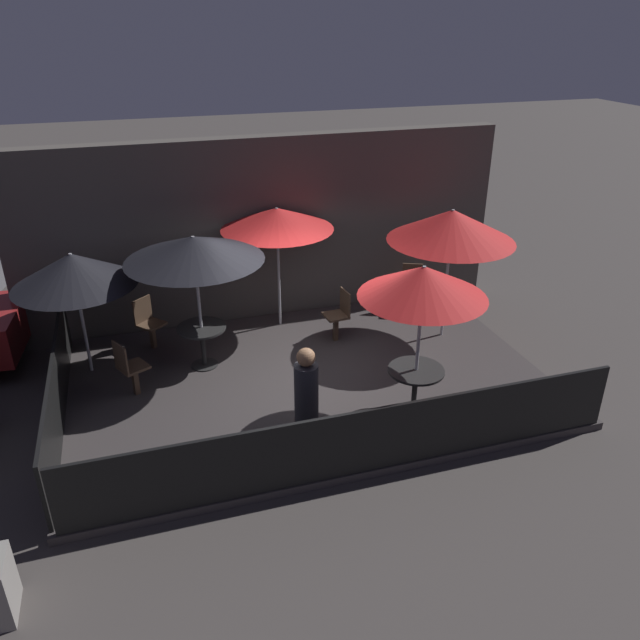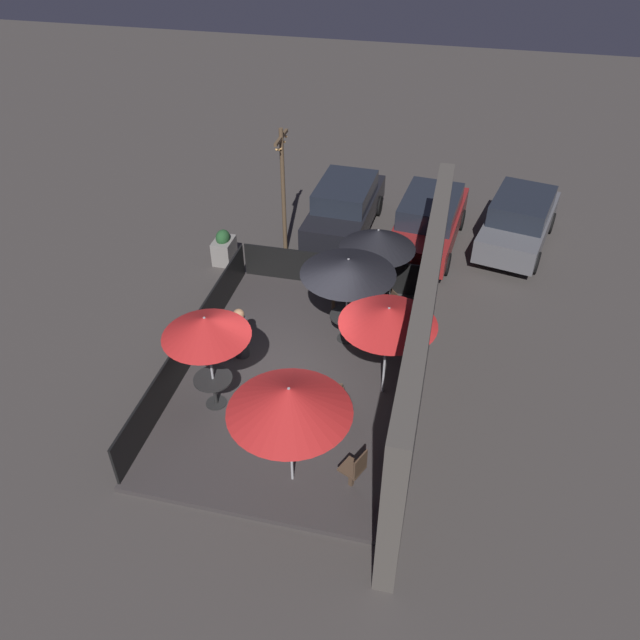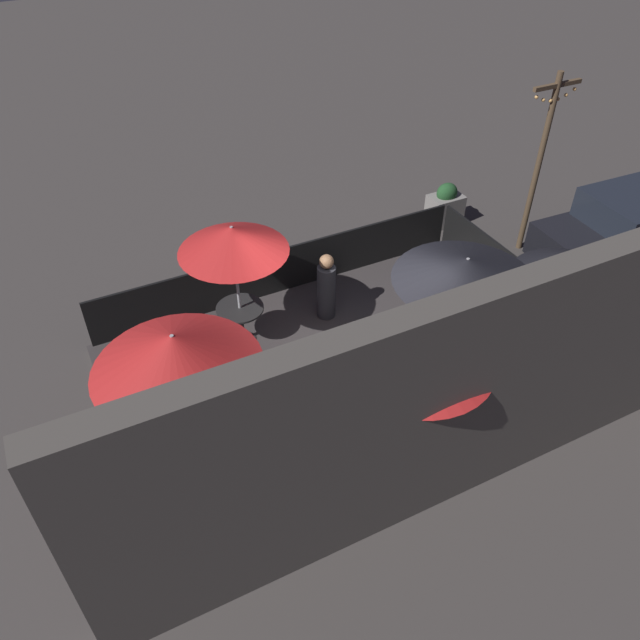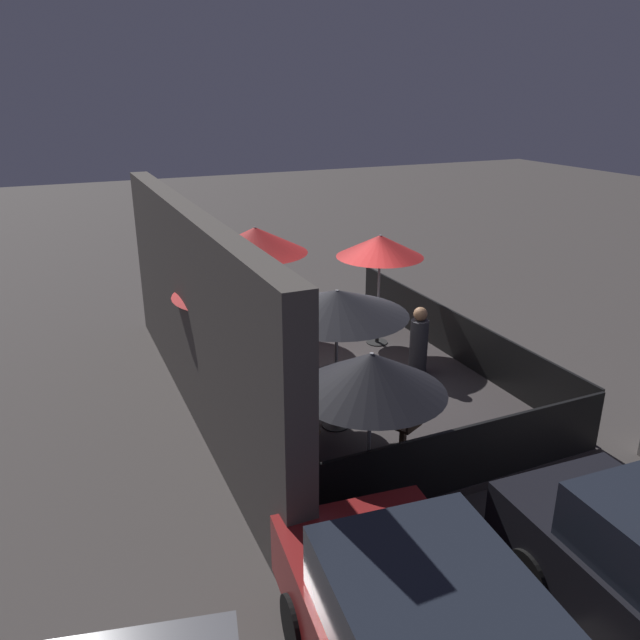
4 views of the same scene
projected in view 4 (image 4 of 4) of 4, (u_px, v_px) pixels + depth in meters
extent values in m
plane|color=#423D3A|center=(343.00, 383.00, 11.75)|extent=(60.00, 60.00, 0.00)
cube|color=#383333|center=(343.00, 380.00, 11.73)|extent=(7.59, 4.98, 0.12)
cube|color=#4C4742|center=(194.00, 316.00, 10.10)|extent=(9.19, 0.36, 3.53)
cube|color=black|center=(453.00, 334.00, 12.48)|extent=(7.39, 0.05, 0.95)
cube|color=black|center=(467.00, 457.00, 8.34)|extent=(0.05, 4.78, 0.95)
cylinder|color=#B2B2B7|center=(336.00, 360.00, 9.66)|extent=(0.05, 0.05, 2.29)
cone|color=black|center=(337.00, 302.00, 9.32)|extent=(2.19, 2.19, 0.39)
cylinder|color=#B2B2B7|center=(379.00, 290.00, 12.91)|extent=(0.05, 0.05, 2.34)
cone|color=red|center=(380.00, 246.00, 12.58)|extent=(1.79, 1.79, 0.45)
cylinder|color=#B2B2B7|center=(369.00, 427.00, 7.98)|extent=(0.05, 0.05, 2.07)
cone|color=black|center=(371.00, 372.00, 7.71)|extent=(1.92, 1.92, 0.52)
cylinder|color=#B2B2B7|center=(236.00, 337.00, 10.59)|extent=(0.05, 0.05, 2.28)
cone|color=red|center=(233.00, 283.00, 10.26)|extent=(2.03, 2.03, 0.39)
cylinder|color=#B2B2B7|center=(257.00, 282.00, 13.43)|extent=(0.05, 0.05, 2.38)
cone|color=red|center=(255.00, 240.00, 13.11)|extent=(2.22, 2.22, 0.55)
cylinder|color=black|center=(336.00, 425.00, 10.05)|extent=(0.44, 0.44, 0.02)
cylinder|color=black|center=(336.00, 406.00, 9.93)|extent=(0.08, 0.08, 0.69)
cylinder|color=black|center=(336.00, 386.00, 9.81)|extent=(0.81, 0.81, 0.04)
cylinder|color=black|center=(377.00, 342.00, 13.32)|extent=(0.45, 0.45, 0.02)
cylinder|color=black|center=(377.00, 327.00, 13.20)|extent=(0.08, 0.08, 0.70)
cylinder|color=black|center=(378.00, 311.00, 13.07)|extent=(0.82, 0.82, 0.04)
cube|color=#4C3828|center=(302.00, 450.00, 8.97)|extent=(0.11, 0.11, 0.44)
cube|color=#4C3828|center=(302.00, 435.00, 8.89)|extent=(0.56, 0.56, 0.04)
cube|color=#4C3828|center=(296.00, 426.00, 8.65)|extent=(0.32, 0.28, 0.44)
cube|color=#4C3828|center=(272.00, 359.00, 11.95)|extent=(0.09, 0.09, 0.47)
cube|color=#4C3828|center=(272.00, 346.00, 11.86)|extent=(0.43, 0.43, 0.04)
cube|color=#4C3828|center=(268.00, 332.00, 11.93)|extent=(0.06, 0.40, 0.44)
cube|color=#4C3828|center=(210.00, 333.00, 13.24)|extent=(0.11, 0.11, 0.46)
cube|color=#4C3828|center=(210.00, 322.00, 13.15)|extent=(0.53, 0.53, 0.04)
cube|color=#4C3828|center=(200.00, 311.00, 13.07)|extent=(0.38, 0.19, 0.44)
cube|color=#4C3828|center=(403.00, 439.00, 9.22)|extent=(0.11, 0.11, 0.46)
cube|color=#4C3828|center=(404.00, 424.00, 9.13)|extent=(0.54, 0.54, 0.04)
cube|color=#4C3828|center=(415.00, 414.00, 8.94)|extent=(0.20, 0.37, 0.44)
cylinder|color=#333338|center=(418.00, 347.00, 11.71)|extent=(0.43, 0.43, 1.07)
sphere|color=#9E704C|center=(420.00, 314.00, 11.48)|extent=(0.26, 0.26, 0.26)
cylinder|color=black|center=(531.00, 578.00, 6.65)|extent=(0.65, 0.21, 0.64)
cube|color=#1E232D|center=(448.00, 636.00, 4.73)|extent=(2.56, 1.79, 0.60)
cylinder|color=black|center=(297.00, 626.00, 6.05)|extent=(0.65, 0.24, 0.64)
cylinder|color=black|center=(445.00, 587.00, 6.53)|extent=(0.65, 0.24, 0.64)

